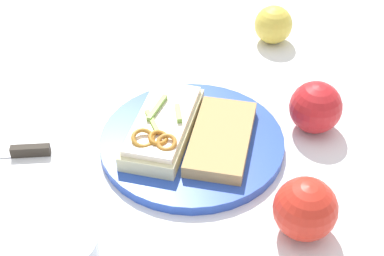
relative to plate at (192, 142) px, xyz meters
name	(u,v)px	position (x,y,z in m)	size (l,w,h in m)	color
ground_plane	(192,146)	(0.00, 0.00, -0.01)	(2.00, 2.00, 0.00)	white
plate	(192,142)	(0.00, 0.00, 0.00)	(0.27, 0.27, 0.02)	#284AB2
sandwich	(163,126)	(0.02, 0.04, 0.02)	(0.20, 0.15, 0.05)	beige
bread_slice_side	(221,138)	(-0.02, -0.04, 0.02)	(0.16, 0.08, 0.02)	tan
apple_0	(273,25)	(0.26, -0.21, 0.03)	(0.07, 0.07, 0.07)	gold
apple_1	(316,107)	(0.01, -0.19, 0.03)	(0.08, 0.08, 0.08)	red
apple_2	(305,209)	(-0.18, -0.11, 0.03)	(0.08, 0.08, 0.08)	red
knife	(22,152)	(0.03, 0.25, 0.00)	(0.03, 0.12, 0.02)	silver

